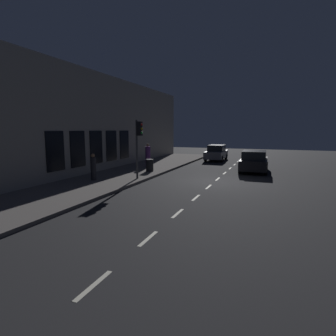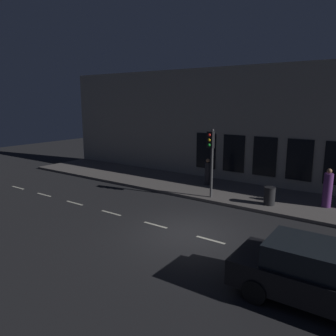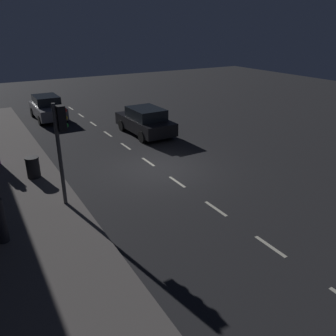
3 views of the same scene
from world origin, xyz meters
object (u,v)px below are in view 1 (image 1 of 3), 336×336
object	(u,v)px
parked_car_0	(254,161)
pedestrian_1	(93,168)
trash_bin	(150,165)
traffic_light	(139,138)
pedestrian_0	(148,156)
parked_car_1	(216,153)

from	to	relation	value
parked_car_0	pedestrian_1	size ratio (longest dim) A/B	2.74
trash_bin	parked_car_0	bearing A→B (deg)	-153.11
traffic_light	pedestrian_0	world-z (taller)	traffic_light
traffic_light	parked_car_1	bearing A→B (deg)	-99.62
traffic_light	parked_car_0	xyz separation A→B (m)	(-6.31, -6.43, -1.87)
traffic_light	parked_car_1	xyz separation A→B (m)	(-2.18, -12.89, -1.87)
traffic_light	trash_bin	size ratio (longest dim) A/B	4.06
pedestrian_1	trash_bin	size ratio (longest dim) A/B	1.81
parked_car_0	pedestrian_1	xyz separation A→B (m)	(8.62, 7.85, 0.10)
traffic_light	trash_bin	bearing A→B (deg)	-77.71
parked_car_0	parked_car_1	xyz separation A→B (m)	(4.12, -6.45, -0.00)
traffic_light	pedestrian_1	distance (m)	3.24
pedestrian_0	traffic_light	bearing A→B (deg)	-78.12
parked_car_1	pedestrian_1	bearing A→B (deg)	72.33
parked_car_1	pedestrian_0	bearing A→B (deg)	61.84
pedestrian_1	parked_car_0	bearing A→B (deg)	-46.49
traffic_light	parked_car_1	distance (m)	13.20
pedestrian_0	trash_bin	world-z (taller)	pedestrian_0
parked_car_0	parked_car_1	distance (m)	7.66
parked_car_0	pedestrian_1	distance (m)	11.66
parked_car_1	trash_bin	bearing A→B (deg)	73.99
trash_bin	pedestrian_1	bearing A→B (deg)	68.83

